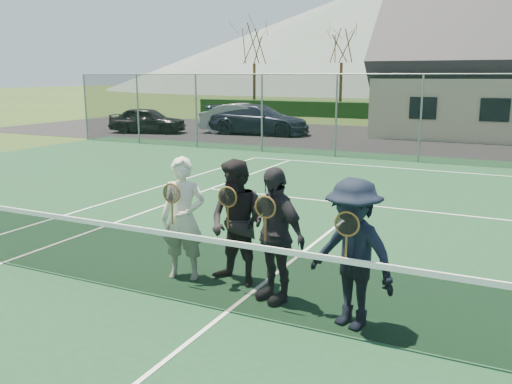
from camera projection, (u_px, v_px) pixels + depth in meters
ground at (444, 142)px, 24.42m from camera, size 220.00×220.00×0.00m
court_surface at (229, 312)px, 6.88m from camera, size 30.00×30.00×0.02m
tarmac_carpark at (357, 138)px, 26.15m from camera, size 40.00×12.00×0.01m
hedge_row at (470, 113)px, 34.83m from camera, size 40.00×1.20×1.10m
hill_west at (361, 42)px, 99.09m from camera, size 110.00×110.00×18.00m
car_a at (148, 120)px, 28.19m from camera, size 4.21×2.57×1.34m
car_b at (245, 119)px, 27.83m from camera, size 4.78×2.17×1.52m
car_c at (259, 120)px, 27.47m from camera, size 5.32×2.46×1.51m
court_markings at (229, 311)px, 6.88m from camera, size 11.03×23.83×0.01m
tennis_net at (228, 273)px, 6.77m from camera, size 11.68×0.08×1.10m
perimeter_fence at (421, 118)px, 18.40m from camera, size 30.07×0.07×3.02m
tree_a at (254, 37)px, 41.51m from camera, size 3.20×3.20×7.77m
tree_b at (342, 35)px, 38.49m from camera, size 3.20×3.20×7.77m
player_a at (183, 218)px, 7.86m from camera, size 0.75×0.59×1.80m
player_b at (237, 223)px, 7.63m from camera, size 0.99×0.83×1.80m
player_c at (274, 235)px, 7.06m from camera, size 1.14×0.82×1.80m
player_d at (352, 254)px, 6.30m from camera, size 1.32×1.04×1.80m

